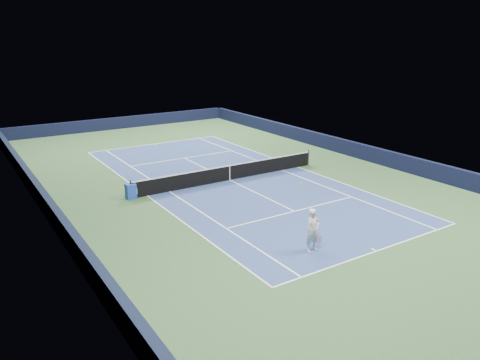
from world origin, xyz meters
TOP-DOWN VIEW (x-y plane):
  - ground at (0.00, 0.00)m, footprint 40.00×40.00m
  - wall_far at (0.00, 19.82)m, footprint 22.00×0.35m
  - wall_right at (10.82, 0.00)m, footprint 0.35×40.00m
  - wall_left at (-10.82, 0.00)m, footprint 0.35×40.00m
  - court_surface at (0.00, 0.00)m, footprint 10.97×23.77m
  - baseline_far at (0.00, 11.88)m, footprint 10.97×0.08m
  - baseline_near at (0.00, -11.88)m, footprint 10.97×0.08m
  - sideline_doubles_right at (5.49, 0.00)m, footprint 0.08×23.77m
  - sideline_doubles_left at (-5.49, 0.00)m, footprint 0.08×23.77m
  - sideline_singles_right at (4.12, 0.00)m, footprint 0.08×23.77m
  - sideline_singles_left at (-4.12, 0.00)m, footprint 0.08×23.77m
  - service_line_far at (0.00, 6.40)m, footprint 8.23×0.08m
  - service_line_near at (0.00, -6.40)m, footprint 8.23×0.08m
  - center_service_line at (0.00, 0.00)m, footprint 0.08×12.80m
  - center_mark_far at (0.00, 11.73)m, footprint 0.08×0.30m
  - center_mark_near at (0.00, -11.73)m, footprint 0.08×0.30m
  - tennis_net at (0.00, 0.00)m, footprint 12.90×0.10m
  - sponsor_cube at (-6.40, 0.05)m, footprint 0.57×0.49m
  - tennis_player at (-2.28, -10.36)m, footprint 0.85×1.29m

SIDE VIEW (x-z plane):
  - ground at x=0.00m, z-range 0.00..0.00m
  - court_surface at x=0.00m, z-range 0.00..0.01m
  - baseline_far at x=0.00m, z-range 0.01..0.01m
  - baseline_near at x=0.00m, z-range 0.01..0.01m
  - sideline_doubles_right at x=5.49m, z-range 0.01..0.01m
  - sideline_doubles_left at x=-5.49m, z-range 0.01..0.01m
  - sideline_singles_right at x=4.12m, z-range 0.01..0.01m
  - sideline_singles_left at x=-4.12m, z-range 0.01..0.01m
  - service_line_far at x=0.00m, z-range 0.01..0.01m
  - service_line_near at x=0.00m, z-range 0.01..0.01m
  - center_service_line at x=0.00m, z-range 0.01..0.01m
  - center_mark_far at x=0.00m, z-range 0.01..0.01m
  - center_mark_near at x=0.00m, z-range 0.01..0.01m
  - sponsor_cube at x=-6.40m, z-range 0.00..0.86m
  - tennis_net at x=0.00m, z-range -0.03..1.04m
  - wall_far at x=0.00m, z-range 0.00..1.10m
  - wall_right at x=10.82m, z-range 0.00..1.10m
  - wall_left at x=-10.82m, z-range 0.00..1.10m
  - tennis_player at x=-2.28m, z-range -0.43..2.31m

